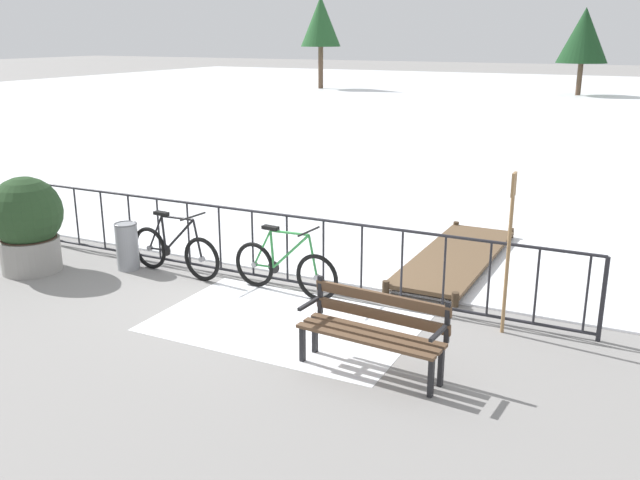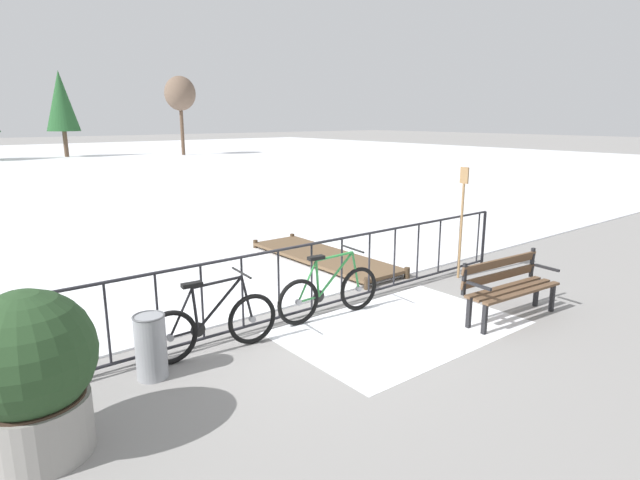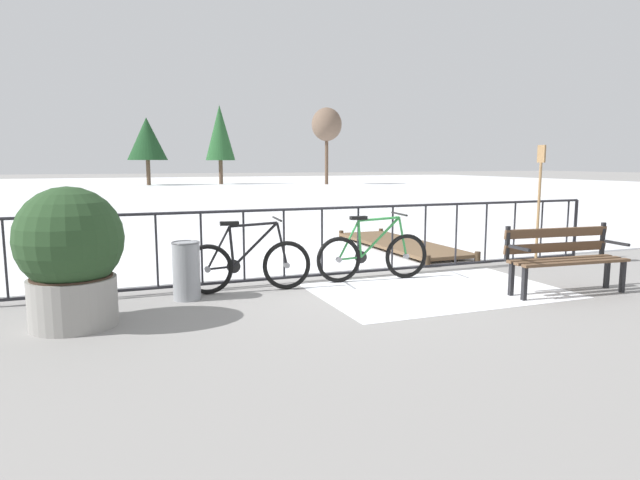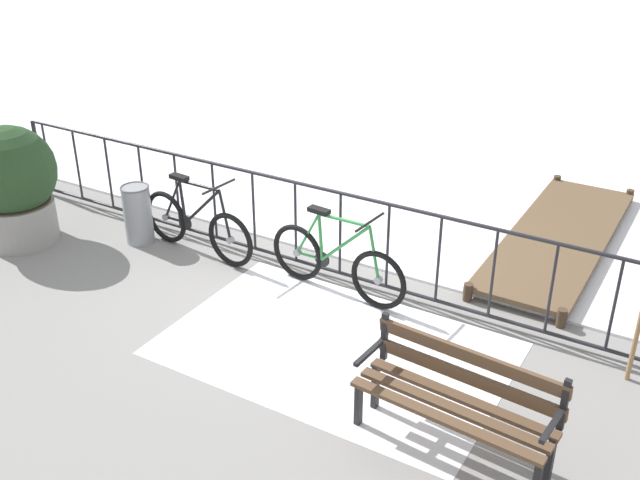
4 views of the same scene
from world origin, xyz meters
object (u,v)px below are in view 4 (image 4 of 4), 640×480
(bicycle_near_railing, at_px, (197,225))
(trash_bin, at_px, (138,214))
(bicycle_second, at_px, (336,263))
(planter_with_shrub, at_px, (12,183))
(park_bench, at_px, (458,394))

(bicycle_near_railing, bearing_deg, trash_bin, -171.24)
(bicycle_second, relative_size, trash_bin, 2.33)
(bicycle_second, bearing_deg, trash_bin, -176.45)
(bicycle_second, relative_size, planter_with_shrub, 1.17)
(bicycle_near_railing, bearing_deg, bicycle_second, 1.25)
(planter_with_shrub, distance_m, trash_bin, 1.51)
(bicycle_near_railing, xyz_separation_m, park_bench, (3.85, -1.55, 0.14))
(bicycle_second, xyz_separation_m, trash_bin, (-2.68, -0.17, 0.00))
(planter_with_shrub, height_order, trash_bin, planter_with_shrub)
(planter_with_shrub, bearing_deg, park_bench, -6.67)
(planter_with_shrub, bearing_deg, bicycle_near_railing, 22.29)
(planter_with_shrub, bearing_deg, trash_bin, 29.85)
(trash_bin, bearing_deg, park_bench, -16.93)
(park_bench, bearing_deg, planter_with_shrub, 173.33)
(bicycle_near_railing, height_order, trash_bin, bicycle_near_railing)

